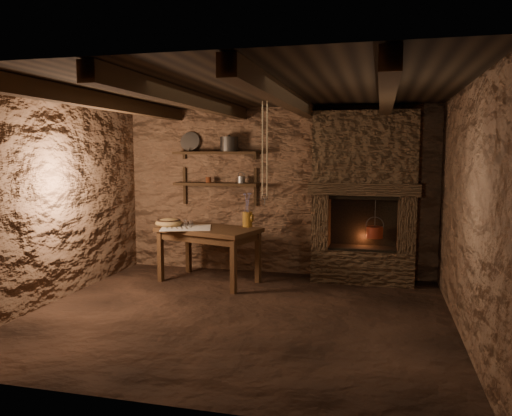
% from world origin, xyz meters
% --- Properties ---
extents(floor, '(4.50, 4.50, 0.00)m').
position_xyz_m(floor, '(0.00, 0.00, 0.00)').
color(floor, black).
rests_on(floor, ground).
extents(back_wall, '(4.50, 0.04, 2.40)m').
position_xyz_m(back_wall, '(0.00, 2.00, 1.20)').
color(back_wall, '#503525').
rests_on(back_wall, floor).
extents(front_wall, '(4.50, 0.04, 2.40)m').
position_xyz_m(front_wall, '(0.00, -2.00, 1.20)').
color(front_wall, '#503525').
rests_on(front_wall, floor).
extents(left_wall, '(0.04, 4.00, 2.40)m').
position_xyz_m(left_wall, '(-2.25, 0.00, 1.20)').
color(left_wall, '#503525').
rests_on(left_wall, floor).
extents(right_wall, '(0.04, 4.00, 2.40)m').
position_xyz_m(right_wall, '(2.25, 0.00, 1.20)').
color(right_wall, '#503525').
rests_on(right_wall, floor).
extents(ceiling, '(4.50, 4.00, 0.04)m').
position_xyz_m(ceiling, '(0.00, 0.00, 2.40)').
color(ceiling, black).
rests_on(ceiling, back_wall).
extents(beam_far_left, '(0.14, 3.95, 0.16)m').
position_xyz_m(beam_far_left, '(-1.50, 0.00, 2.31)').
color(beam_far_left, black).
rests_on(beam_far_left, ceiling).
extents(beam_mid_left, '(0.14, 3.95, 0.16)m').
position_xyz_m(beam_mid_left, '(-0.50, 0.00, 2.31)').
color(beam_mid_left, black).
rests_on(beam_mid_left, ceiling).
extents(beam_mid_right, '(0.14, 3.95, 0.16)m').
position_xyz_m(beam_mid_right, '(0.50, 0.00, 2.31)').
color(beam_mid_right, black).
rests_on(beam_mid_right, ceiling).
extents(beam_far_right, '(0.14, 3.95, 0.16)m').
position_xyz_m(beam_far_right, '(1.50, 0.00, 2.31)').
color(beam_far_right, black).
rests_on(beam_far_right, ceiling).
extents(shelf_lower, '(1.25, 0.30, 0.04)m').
position_xyz_m(shelf_lower, '(-0.85, 1.84, 1.30)').
color(shelf_lower, black).
rests_on(shelf_lower, back_wall).
extents(shelf_upper, '(1.25, 0.30, 0.04)m').
position_xyz_m(shelf_upper, '(-0.85, 1.84, 1.75)').
color(shelf_upper, black).
rests_on(shelf_upper, back_wall).
extents(hearth, '(1.43, 0.51, 2.30)m').
position_xyz_m(hearth, '(1.25, 1.77, 1.23)').
color(hearth, '#3E2D1F').
rests_on(hearth, floor).
extents(work_table, '(1.47, 1.08, 0.75)m').
position_xyz_m(work_table, '(-0.77, 1.24, 0.40)').
color(work_table, '#352112').
rests_on(work_table, floor).
extents(linen_cloth, '(0.79, 0.71, 0.01)m').
position_xyz_m(linen_cloth, '(-1.05, 1.13, 0.75)').
color(linen_cloth, silver).
rests_on(linen_cloth, work_table).
extents(pewter_cutlery_row, '(0.59, 0.37, 0.01)m').
position_xyz_m(pewter_cutlery_row, '(-1.05, 1.11, 0.76)').
color(pewter_cutlery_row, gray).
rests_on(pewter_cutlery_row, linen_cloth).
extents(drinking_glasses, '(0.21, 0.06, 0.08)m').
position_xyz_m(drinking_glasses, '(-1.03, 1.26, 0.80)').
color(drinking_glasses, white).
rests_on(drinking_glasses, linen_cloth).
extents(stoneware_jug, '(0.15, 0.14, 0.47)m').
position_xyz_m(stoneware_jug, '(-0.28, 1.46, 0.95)').
color(stoneware_jug, '#93621C').
rests_on(stoneware_jug, work_table).
extents(wooden_bowl, '(0.49, 0.49, 0.13)m').
position_xyz_m(wooden_bowl, '(-1.35, 1.24, 0.79)').
color(wooden_bowl, olive).
rests_on(wooden_bowl, work_table).
extents(iron_stockpot, '(0.32, 0.32, 0.19)m').
position_xyz_m(iron_stockpot, '(-0.66, 1.84, 1.87)').
color(iron_stockpot, '#292725').
rests_on(iron_stockpot, shelf_upper).
extents(tin_pan, '(0.30, 0.14, 0.29)m').
position_xyz_m(tin_pan, '(-1.29, 1.94, 1.92)').
color(tin_pan, gray).
rests_on(tin_pan, shelf_upper).
extents(small_kettle, '(0.15, 0.11, 0.15)m').
position_xyz_m(small_kettle, '(-0.48, 1.84, 1.37)').
color(small_kettle, gray).
rests_on(small_kettle, shelf_lower).
extents(rusty_tin, '(0.10, 0.10, 0.08)m').
position_xyz_m(rusty_tin, '(-0.98, 1.84, 1.36)').
color(rusty_tin, '#502010').
rests_on(rusty_tin, shelf_lower).
extents(red_pot, '(0.24, 0.23, 0.54)m').
position_xyz_m(red_pot, '(1.41, 1.72, 0.71)').
color(red_pot, maroon).
rests_on(red_pot, hearth).
extents(hanging_ropes, '(0.08, 0.08, 1.20)m').
position_xyz_m(hanging_ropes, '(0.05, 1.05, 1.80)').
color(hanging_ropes, '#CABA8E').
rests_on(hanging_ropes, ceiling).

